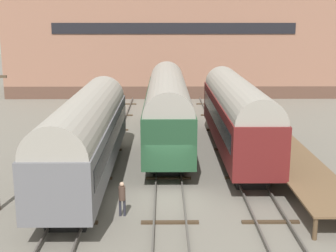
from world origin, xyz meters
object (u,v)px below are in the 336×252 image
train_car_maroon (236,112)px  train_car_grey (87,132)px  train_car_green (168,104)px  person_worker (122,196)px  bench (279,139)px

train_car_maroon → train_car_grey: train_car_maroon is taller
train_car_green → train_car_grey: 9.17m
train_car_green → train_car_maroon: (4.53, -2.73, -0.03)m
train_car_grey → person_worker: bearing=-63.9°
train_car_maroon → person_worker: 12.21m
train_car_green → train_car_maroon: train_car_green is taller
train_car_maroon → train_car_grey: size_ratio=1.03×
train_car_maroon → train_car_green: bearing=148.9°
bench → person_worker: size_ratio=0.84×
train_car_green → train_car_grey: bearing=-119.6°
train_car_green → train_car_maroon: bearing=-31.1°
train_car_maroon → bench: size_ratio=11.99×
train_car_green → bench: size_ratio=13.34×
person_worker → train_car_green: bearing=80.2°
train_car_maroon → bench: train_car_maroon is taller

